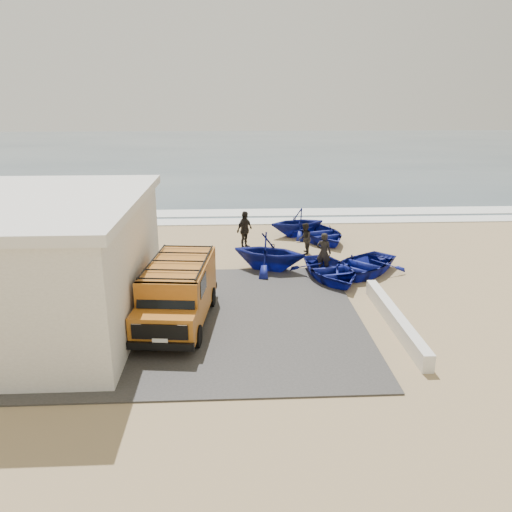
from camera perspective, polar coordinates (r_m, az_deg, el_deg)
name	(u,v)px	position (r m, az deg, el deg)	size (l,w,h in m)	color
ground	(243,296)	(19.38, -1.51, -4.55)	(160.00, 160.00, 0.00)	tan
slab	(187,318)	(17.61, -7.91, -7.01)	(12.00, 10.00, 0.05)	#3C3937
ocean	(233,150)	(74.30, -2.62, 11.98)	(180.00, 88.00, 0.01)	#385166
surf_line	(238,222)	(30.82, -2.07, 3.95)	(180.00, 1.60, 0.06)	white
surf_wash	(237,213)	(33.26, -2.14, 4.96)	(180.00, 2.20, 0.04)	white
building	(16,262)	(18.20, -25.72, -0.62)	(8.40, 9.40, 4.30)	white
parapet	(395,319)	(17.38, 15.59, -6.97)	(0.35, 6.00, 0.55)	silver
van	(178,291)	(16.94, -8.90, -3.92)	(2.47, 5.19, 2.15)	#B6661B
boat_near_left	(330,270)	(21.18, 8.51, -1.64)	(2.73, 3.82, 0.79)	navy
boat_near_right	(362,265)	(22.01, 11.97, -1.05)	(2.84, 3.97, 0.82)	navy
boat_mid_left	(269,252)	(21.94, 1.50, 0.50)	(2.80, 3.25, 1.71)	navy
boat_mid_right	(320,233)	(26.79, 7.35, 2.59)	(2.93, 4.10, 0.85)	navy
boat_far_left	(297,222)	(27.55, 4.75, 3.86)	(2.57, 2.98, 1.57)	navy
fisherman_front	(324,253)	(21.85, 7.75, 0.37)	(0.65, 0.43, 1.79)	black
fisherman_middle	(305,239)	(24.39, 5.61, 1.98)	(0.75, 0.58, 1.54)	black
fisherman_back	(245,230)	(25.12, -1.31, 2.99)	(1.13, 0.47, 1.93)	black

